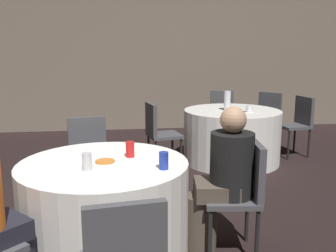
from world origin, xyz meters
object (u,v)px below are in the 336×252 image
Objects in this scene: table_near at (105,209)px; person_black_shirt at (221,182)px; table_far at (232,136)px; chair_near_east at (243,187)px; chair_far_west at (158,129)px; pizza_plate_near at (105,162)px; chair_far_northeast at (267,114)px; chair_near_north at (89,152)px; chair_far_east at (298,120)px; soda_can_silver at (87,162)px; soda_can_red at (130,149)px; chair_far_north at (222,111)px; bottle_far at (227,101)px; soda_can_blue at (164,161)px.

table_near is 0.90m from person_black_shirt.
chair_near_east is at bearing -104.91° from table_far.
pizza_plate_near is (-0.59, -2.03, 0.20)m from chair_far_west.
chair_far_northeast reaches higher than pizza_plate_near.
chair_near_north is (-1.22, 1.14, 0.00)m from chair_near_east.
table_near is 1.44× the size of chair_far_east.
chair_near_east is 2.18m from chair_far_west.
chair_near_north is at bearing 50.16° from person_black_shirt.
chair_far_west is at bearing 72.08° from soda_can_silver.
table_far is at bearing 55.44° from soda_can_red.
table_far is 1.08m from chair_far_west.
chair_far_north reaches higher than pizza_plate_near.
bottle_far is at bearing -156.17° from chair_near_north.
bottle_far is at bearing 172.78° from table_far.
table_near is at bearing 58.88° from soda_can_silver.
table_far is 1.52× the size of chair_far_west.
chair_far_east is at bearing 41.68° from table_near.
bottle_far is (1.77, 1.22, 0.33)m from chair_near_north.
soda_can_red is at bearing -23.43° from chair_far_west.
chair_near_east is 3.50m from chair_far_north.
chair_far_north is at bearing -8.73° from person_black_shirt.
chair_near_east is at bearing 85.37° from chair_far_north.
chair_far_north reaches higher than soda_can_silver.
chair_far_west reaches higher than table_far.
chair_near_north reaches higher than table_near.
table_near is 1.44× the size of chair_near_north.
soda_can_red is at bearing 30.46° from table_near.
table_far is 1.08m from chair_far_north.
table_far is 0.50m from bottle_far.
soda_can_blue is (0.22, -0.33, 0.00)m from soda_can_red.
pizza_plate_near is at bearing -48.69° from table_near.
chair_near_north is at bearing -49.97° from chair_far_west.
soda_can_blue is at bearing 129.10° from chair_far_east.
chair_near_east is at bearing 126.23° from chair_near_north.
chair_far_west is at bearing -139.32° from chair_near_north.
person_black_shirt reaches higher than soda_can_silver.
chair_far_north reaches higher than soda_can_blue.
chair_far_north is 3.67× the size of pizza_plate_near.
soda_can_silver is at bearing -126.83° from pizza_plate_near.
table_far is 2.22m from chair_near_north.
chair_far_west is at bearing 90.78° from chair_far_east.
chair_far_northeast is at bearing 105.51° from chair_far_west.
chair_far_north is 7.15× the size of soda_can_red.
chair_far_east is at bearing -26.76° from chair_near_east.
table_near is at bearing -126.58° from table_far.
soda_can_blue is at bearing -115.28° from bottle_far.
table_near is at bearing 97.95° from chair_far_northeast.
chair_far_west is 1.00× the size of chair_far_east.
chair_near_east is 3.04m from chair_far_east.
table_far is 1.52× the size of chair_near_north.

